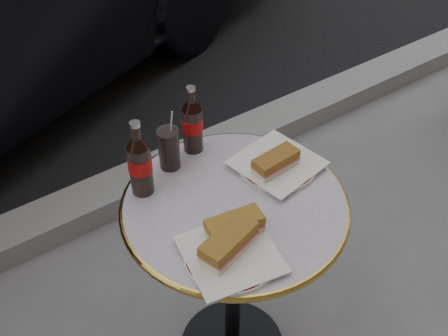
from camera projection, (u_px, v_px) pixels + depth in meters
curb at (116, 194)px, 2.51m from camera, size 40.00×0.20×0.12m
bistro_table at (233, 285)px, 1.75m from camera, size 0.62×0.62×0.73m
plate_left at (231, 256)px, 1.36m from camera, size 0.30×0.30×0.01m
plate_right at (277, 165)px, 1.61m from camera, size 0.23×0.23×0.01m
sandwich_left_a at (229, 244)px, 1.35m from camera, size 0.17×0.11×0.05m
sandwich_left_b at (234, 227)px, 1.39m from camera, size 0.15×0.09×0.05m
sandwich_right at (276, 163)px, 1.58m from camera, size 0.14×0.07×0.05m
cola_bottle_left at (139, 158)px, 1.47m from camera, size 0.08×0.08×0.23m
cola_bottle_right at (192, 119)px, 1.61m from camera, size 0.08×0.08×0.22m
cola_glass at (169, 149)px, 1.58m from camera, size 0.07×0.07×0.13m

